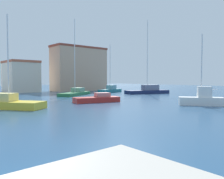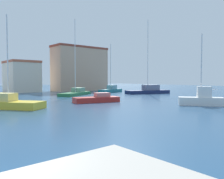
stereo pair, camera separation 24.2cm
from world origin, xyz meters
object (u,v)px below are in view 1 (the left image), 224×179
at_px(sailboat_navy_inner_mooring, 148,90).
at_px(sailboat_green_distant_north, 76,92).
at_px(sailboat_white_near_pier, 202,99).
at_px(sailboat_teal_center_channel, 110,90).
at_px(motorboat_red_far_right, 97,99).
at_px(sailboat_yellow_mid_harbor, 8,103).

bearing_deg(sailboat_navy_inner_mooring, sailboat_green_distant_north, 157.04).
height_order(sailboat_white_near_pier, sailboat_navy_inner_mooring, sailboat_navy_inner_mooring).
height_order(sailboat_green_distant_north, sailboat_white_near_pier, sailboat_green_distant_north).
distance_m(sailboat_teal_center_channel, motorboat_red_far_right, 20.24).
relative_size(sailboat_green_distant_north, motorboat_red_far_right, 2.24).
bearing_deg(sailboat_green_distant_north, motorboat_red_far_right, -110.01).
xyz_separation_m(sailboat_white_near_pier, sailboat_navy_inner_mooring, (11.08, 17.15, -0.09)).
relative_size(sailboat_white_near_pier, sailboat_teal_center_channel, 0.77).
xyz_separation_m(sailboat_green_distant_north, sailboat_teal_center_channel, (9.80, 1.90, 0.10)).
distance_m(sailboat_navy_inner_mooring, sailboat_teal_center_channel, 8.23).
xyz_separation_m(sailboat_navy_inner_mooring, sailboat_teal_center_channel, (-3.41, 7.49, -0.04)).
xyz_separation_m(sailboat_white_near_pier, sailboat_yellow_mid_harbor, (-17.11, 11.38, -0.17)).
height_order(sailboat_white_near_pier, motorboat_red_far_right, sailboat_white_near_pier).
bearing_deg(motorboat_red_far_right, sailboat_white_near_pier, -57.24).
relative_size(sailboat_teal_center_channel, motorboat_red_far_right, 1.70).
distance_m(sailboat_white_near_pier, sailboat_navy_inner_mooring, 20.42).
distance_m(sailboat_green_distant_north, sailboat_white_near_pier, 22.85).
bearing_deg(sailboat_teal_center_channel, sailboat_navy_inner_mooring, -65.55).
height_order(sailboat_white_near_pier, sailboat_teal_center_channel, sailboat_teal_center_channel).
height_order(sailboat_white_near_pier, sailboat_yellow_mid_harbor, sailboat_yellow_mid_harbor).
xyz_separation_m(sailboat_navy_inner_mooring, sailboat_yellow_mid_harbor, (-28.18, -5.77, -0.08)).
relative_size(sailboat_navy_inner_mooring, sailboat_teal_center_channel, 1.41).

